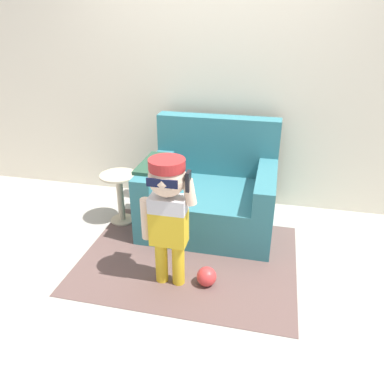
# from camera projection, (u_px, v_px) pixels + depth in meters

# --- Properties ---
(ground_plane) EXTENTS (10.00, 10.00, 0.00)m
(ground_plane) POSITION_uv_depth(u_px,v_px,m) (200.00, 225.00, 3.47)
(ground_plane) COLOR #ADA89E
(wall_back) EXTENTS (10.00, 0.05, 2.60)m
(wall_back) POSITION_uv_depth(u_px,v_px,m) (215.00, 70.00, 3.46)
(wall_back) COLOR beige
(wall_back) RESTS_ON ground_plane
(armchair) EXTENTS (1.16, 0.93, 0.93)m
(armchair) POSITION_uv_depth(u_px,v_px,m) (211.00, 192.00, 3.40)
(armchair) COLOR teal
(armchair) RESTS_ON ground_plane
(person_child) EXTENTS (0.39, 0.29, 0.96)m
(person_child) POSITION_uv_depth(u_px,v_px,m) (168.00, 204.00, 2.48)
(person_child) COLOR gold
(person_child) RESTS_ON ground_plane
(side_table) EXTENTS (0.33, 0.33, 0.48)m
(side_table) POSITION_uv_depth(u_px,v_px,m) (120.00, 193.00, 3.42)
(side_table) COLOR beige
(side_table) RESTS_ON ground_plane
(rug) EXTENTS (1.69, 1.32, 0.01)m
(rug) POSITION_uv_depth(u_px,v_px,m) (189.00, 257.00, 3.01)
(rug) COLOR brown
(rug) RESTS_ON ground_plane
(toy_ball) EXTENTS (0.14, 0.14, 0.14)m
(toy_ball) POSITION_uv_depth(u_px,v_px,m) (207.00, 276.00, 2.69)
(toy_ball) COLOR #D13838
(toy_ball) RESTS_ON ground_plane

